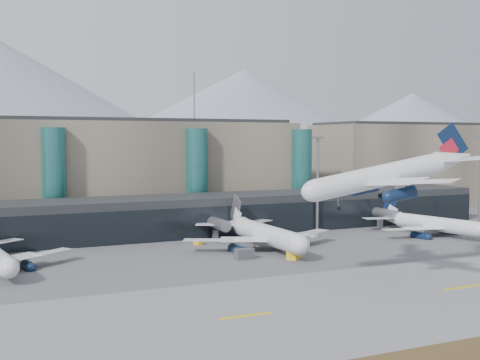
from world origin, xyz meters
The scene contains 18 objects.
ground centered at (0.00, 0.00, 0.00)m, with size 900.00×900.00×0.00m, color #515154.
runway_strip centered at (0.00, -15.00, 0.02)m, with size 400.00×40.00×0.04m, color slate.
runway_markings centered at (0.00, -15.00, 0.05)m, with size 128.00×1.00×0.02m.
concourse centered at (-0.02, 57.73, 4.97)m, with size 170.00×27.00×10.00m.
terminal_main centered at (-25.00, 90.00, 15.44)m, with size 130.00×30.00×31.00m.
terminal_east centered at (95.00, 90.00, 15.44)m, with size 70.00×30.00×31.00m.
teal_towers centered at (-14.99, 74.01, 14.01)m, with size 116.40×19.40×46.00m.
mountain_ridge centered at (15.97, 380.00, 45.74)m, with size 910.00×400.00×110.00m.
lightmast_mid centered at (30.00, 48.00, 14.42)m, with size 3.00×1.20×25.60m.
lightmast_right centered at (80.00, 40.00, 14.42)m, with size 3.00×1.20×25.60m.
hero_jet centered at (13.50, -5.10, 19.76)m, with size 34.43×34.13×11.13m.
jet_parked_mid centered at (5.28, 32.59, 4.77)m, with size 39.14×37.78×12.60m.
jet_parked_right centered at (53.27, 32.33, 4.09)m, with size 32.67×33.63×10.81m.
veh_b centered at (-6.35, 41.97, 0.64)m, with size 2.22×1.36×1.28m, color yellow.
veh_c centered at (-3.49, 21.80, 1.08)m, with size 3.89×2.05×2.16m, color #454549.
veh_e centered at (71.33, 34.18, 0.74)m, with size 2.61×1.48×1.48m, color yellow.
veh_g centered at (24.55, 40.85, 0.67)m, with size 2.29×1.33×1.33m, color silver.
veh_h centered at (6.10, 18.00, 1.10)m, with size 3.99×2.10×2.20m, color yellow.
Camera 1 is at (-54.54, -90.49, 24.82)m, focal length 45.00 mm.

